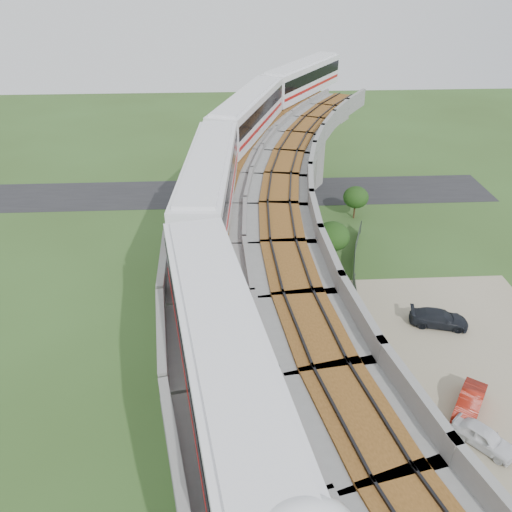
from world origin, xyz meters
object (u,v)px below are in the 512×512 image
object	(u,v)px
car_white	(484,437)
car_red	(470,402)
car_dark	(439,318)
metro_train	(258,146)

from	to	relation	value
car_white	car_red	distance (m)	2.59
car_dark	metro_train	bearing A→B (deg)	78.99
car_red	car_dark	xyz separation A→B (m)	(1.13, 8.23, -0.00)
car_red	car_dark	world-z (taller)	car_red
car_white	car_red	bearing A→B (deg)	43.91
car_white	car_red	xyz separation A→B (m)	(0.25, 2.57, 0.01)
car_red	car_dark	bearing A→B (deg)	118.03
car_red	car_dark	size ratio (longest dim) A/B	0.89
car_dark	car_red	bearing A→B (deg)	-174.04
car_white	car_dark	xyz separation A→B (m)	(1.38, 10.81, 0.01)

